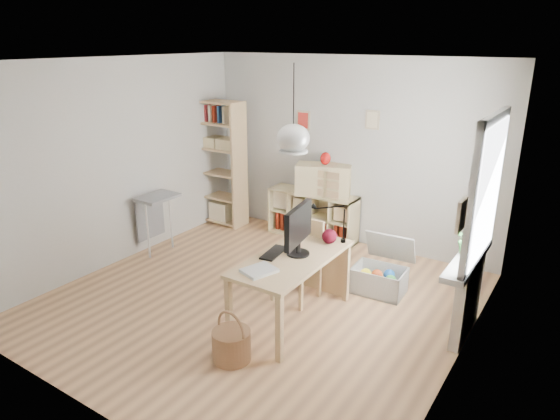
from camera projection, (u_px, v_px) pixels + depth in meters
The scene contains 20 objects.
ground at pixel (259, 300), 5.86m from camera, with size 4.50×4.50×0.00m, color tan.
room_shell at pixel (293, 138), 4.80m from camera, with size 4.50×4.50×4.50m.
window_unit at pixel (487, 192), 4.67m from camera, with size 0.07×1.16×1.46m.
radiator at pixel (468, 299), 5.07m from camera, with size 0.10×0.80×0.80m, color silver.
windowsill at pixel (468, 260), 4.95m from camera, with size 0.22×1.20×0.06m, color silver.
desk at pixel (292, 265), 5.24m from camera, with size 0.70×1.50×0.75m.
cube_shelf at pixel (313, 218), 7.65m from camera, with size 1.40×0.38×0.72m.
tall_bookshelf at pixel (220, 158), 7.99m from camera, with size 0.80×0.38×2.00m.
side_table at pixel (155, 207), 6.98m from camera, with size 0.40×0.55×0.85m.
chair at pixel (299, 255), 5.77m from camera, with size 0.48×0.48×0.95m.
wicker_basket at pixel (232, 344), 4.73m from camera, with size 0.37×0.37×0.51m.
storage_chest at pixel (381, 274), 6.02m from camera, with size 0.65×0.72×0.65m.
monitor at pixel (298, 228), 5.17m from camera, with size 0.25×0.61×0.53m.
keyboard at pixel (274, 253), 5.28m from camera, with size 0.15×0.40×0.02m, color black.
task_lamp at pixel (326, 216), 5.54m from camera, with size 0.39×0.15×0.42m.
yarn_ball at pixel (329, 236), 5.52m from camera, with size 0.17×0.17×0.17m, color #520A17.
paper_tray at pixel (259, 271), 4.87m from camera, with size 0.25×0.31×0.03m, color silver.
drawer_chest at pixel (323, 180), 7.31m from camera, with size 0.79×0.36×0.45m, color #D0BF89.
red_vase at pixel (325, 158), 7.19m from camera, with size 0.15×0.15×0.18m, color #A70F0D.
potted_plant at pixel (469, 240), 4.95m from camera, with size 0.27×0.24×0.30m, color #2B742F.
Camera 1 is at (3.06, -4.20, 2.92)m, focal length 32.00 mm.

